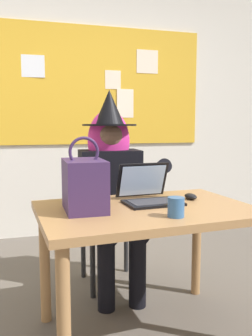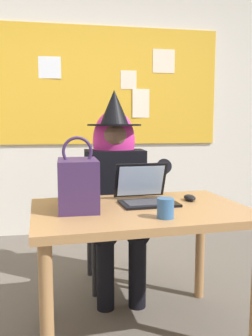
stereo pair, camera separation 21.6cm
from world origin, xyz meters
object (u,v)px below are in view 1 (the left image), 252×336
object	(u,v)px
chair_at_desk	(108,213)
coffee_mug	(176,207)
computer_mouse	(191,196)
desk_main	(147,225)
handbag	(84,184)
person_costumed	(111,178)
laptop	(149,194)

from	to	relation	value
chair_at_desk	coffee_mug	bearing A→B (deg)	5.07
chair_at_desk	computer_mouse	xyz separation A→B (m)	(0.36, -0.61, 0.22)
desk_main	handbag	distance (m)	0.40
chair_at_desk	person_costumed	world-z (taller)	person_costumed
chair_at_desk	person_costumed	distance (m)	0.30
chair_at_desk	handbag	size ratio (longest dim) A/B	2.39
person_costumed	handbag	xyz separation A→B (m)	(-0.28, -0.59, 0.06)
handbag	coffee_mug	distance (m)	0.48
person_costumed	handbag	bearing A→B (deg)	-23.63
chair_at_desk	computer_mouse	bearing A→B (deg)	28.87
computer_mouse	coffee_mug	xyz separation A→B (m)	(-0.25, -0.35, 0.03)
desk_main	person_costumed	size ratio (longest dim) A/B	0.85
chair_at_desk	laptop	size ratio (longest dim) A/B	2.75
desk_main	laptop	xyz separation A→B (m)	(0.06, 0.12, 0.15)
handbag	person_costumed	bearing A→B (deg)	64.28
laptop	computer_mouse	distance (m)	0.26
person_costumed	handbag	world-z (taller)	person_costumed
coffee_mug	desk_main	bearing A→B (deg)	106.81
person_costumed	handbag	size ratio (longest dim) A/B	3.67
desk_main	chair_at_desk	xyz separation A→B (m)	(-0.04, 0.74, -0.11)
laptop	person_costumed	bearing A→B (deg)	97.07
desk_main	person_costumed	world-z (taller)	person_costumed
desk_main	computer_mouse	xyz separation A→B (m)	(0.32, 0.12, 0.12)
chair_at_desk	computer_mouse	world-z (taller)	chair_at_desk
computer_mouse	handbag	bearing A→B (deg)	-172.41
desk_main	coffee_mug	size ratio (longest dim) A/B	12.39
chair_at_desk	handbag	xyz separation A→B (m)	(-0.28, -0.71, 0.34)
person_costumed	computer_mouse	distance (m)	0.61
desk_main	chair_at_desk	bearing A→B (deg)	93.45
chair_at_desk	coffee_mug	world-z (taller)	chair_at_desk
desk_main	laptop	bearing A→B (deg)	65.19
chair_at_desk	handbag	bearing A→B (deg)	-23.32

